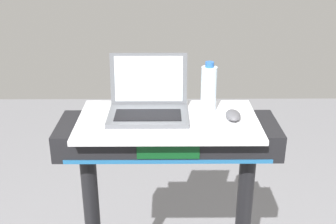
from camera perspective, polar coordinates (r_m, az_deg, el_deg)
The scene contains 4 objects.
desk_board at distance 1.72m, azimuth -0.01°, elevation -1.20°, with size 0.73×0.41×0.02m, color silver.
laptop at distance 1.75m, azimuth -2.65°, elevation 1.20°, with size 0.32×0.25×0.24m.
computer_mouse at distance 1.73m, azimuth 8.73°, elevation -0.43°, with size 0.06×0.10×0.03m, color #4C4C51.
water_bottle at distance 1.77m, azimuth 5.48°, elevation 3.17°, with size 0.07×0.07×0.21m.
Camera 1 is at (-0.01, -0.88, 1.86)m, focal length 45.42 mm.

